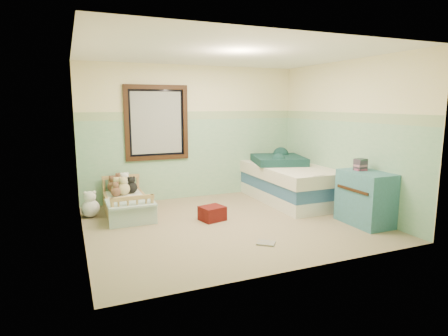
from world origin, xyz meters
name	(u,v)px	position (x,y,z in m)	size (l,w,h in m)	color
floor	(231,223)	(0.00, 0.00, -0.01)	(4.20, 3.60, 0.02)	#8D785B
ceiling	(231,52)	(0.00, 0.00, 2.51)	(4.20, 3.60, 0.02)	white
wall_back	(193,133)	(0.00, 1.80, 1.25)	(4.20, 0.04, 2.50)	beige
wall_front	(300,157)	(0.00, -1.80, 1.25)	(4.20, 0.04, 2.50)	beige
wall_left	(78,147)	(-2.10, 0.00, 1.25)	(0.04, 3.60, 2.50)	beige
wall_right	(345,136)	(2.10, 0.00, 1.25)	(0.04, 3.60, 2.50)	beige
wainscot_mint	(194,159)	(0.00, 1.79, 0.75)	(4.20, 0.01, 1.50)	#78B088
border_strip	(193,115)	(0.00, 1.79, 1.57)	(4.20, 0.01, 0.15)	#59835C
window_frame	(157,123)	(-0.70, 1.76, 1.45)	(1.16, 0.06, 1.36)	black
window_blinds	(157,123)	(-0.70, 1.77, 1.45)	(0.92, 0.01, 1.12)	#B5B5B1
toddler_bed_frame	(127,210)	(-1.39, 1.05, 0.08)	(0.64, 1.29, 0.17)	#A47E4E
toddler_mattress	(127,201)	(-1.39, 1.05, 0.23)	(0.59, 1.23, 0.12)	silver
patchwork_quilt	(130,202)	(-1.39, 0.65, 0.30)	(0.70, 0.64, 0.03)	#6F99BA
plush_bed_brown	(113,186)	(-1.54, 1.55, 0.38)	(0.20, 0.20, 0.20)	brown
plush_bed_white	(125,185)	(-1.34, 1.55, 0.40)	(0.22, 0.22, 0.22)	white
plush_bed_tan	(118,189)	(-1.49, 1.33, 0.39)	(0.20, 0.20, 0.20)	#D4BD85
plush_bed_dark	(132,188)	(-1.26, 1.33, 0.38)	(0.20, 0.20, 0.20)	black
plush_floor_cream	(91,208)	(-1.95, 1.13, 0.14)	(0.29, 0.29, 0.29)	silver
plush_floor_tan	(115,212)	(-1.60, 0.86, 0.11)	(0.22, 0.22, 0.22)	#D4BD85
twin_bed_frame	(288,194)	(1.55, 0.84, 0.11)	(1.07, 2.14, 0.22)	white
twin_boxspring	(289,183)	(1.55, 0.84, 0.33)	(1.07, 2.14, 0.22)	navy
twin_mattress	(289,171)	(1.55, 0.84, 0.55)	(1.12, 2.19, 0.22)	beige
teal_blanket	(278,160)	(1.50, 1.14, 0.73)	(0.91, 0.97, 0.14)	black
dresser	(366,198)	(1.84, -0.83, 0.40)	(0.50, 0.80, 0.80)	#376A6F
book_stack	(360,165)	(1.84, -0.68, 0.88)	(0.17, 0.13, 0.17)	#4E2E34
red_pillow	(212,213)	(-0.21, 0.23, 0.11)	(0.35, 0.31, 0.22)	maroon
floor_book	(266,243)	(0.07, -0.99, 0.01)	(0.23, 0.18, 0.02)	gold
extra_plush_0	(120,188)	(-1.45, 1.42, 0.38)	(0.19, 0.19, 0.19)	brown
extra_plush_1	(124,185)	(-1.36, 1.60, 0.38)	(0.20, 0.20, 0.20)	black
extra_plush_2	(120,185)	(-1.42, 1.59, 0.39)	(0.22, 0.22, 0.22)	brown
extra_plush_3	(116,192)	(-1.54, 1.19, 0.37)	(0.16, 0.16, 0.16)	brown
extra_plush_4	(124,189)	(-1.41, 1.24, 0.39)	(0.21, 0.21, 0.21)	#D4BD85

